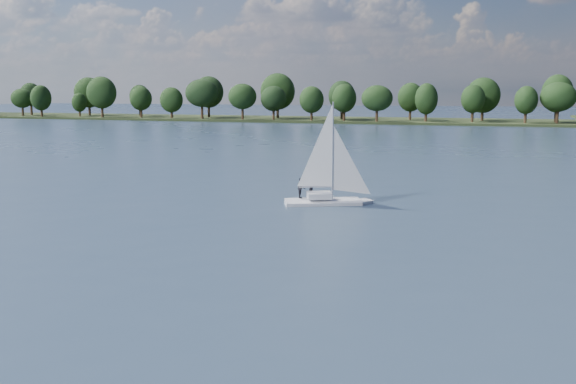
{
  "coord_description": "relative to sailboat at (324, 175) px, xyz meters",
  "views": [
    {
      "loc": [
        21.62,
        -9.42,
        10.56
      ],
      "look_at": [
        5.92,
        38.95,
        2.5
      ],
      "focal_mm": 40.0,
      "sensor_mm": 36.0,
      "label": 1
    }
  ],
  "objects": [
    {
      "name": "far_shore",
      "position": [
        -6.57,
        164.1,
        -2.79
      ],
      "size": [
        660.0,
        40.0,
        1.5
      ],
      "primitive_type": "cube",
      "color": "black",
      "rests_on": "ground"
    },
    {
      "name": "sailboat",
      "position": [
        0.0,
        0.0,
        0.0
      ],
      "size": [
        7.78,
        5.12,
        9.99
      ],
      "rotation": [
        0.0,
        0.0,
        0.43
      ],
      "color": "silver",
      "rests_on": "ground"
    },
    {
      "name": "treeline",
      "position": [
        -19.56,
        160.72,
        5.31
      ],
      "size": [
        561.95,
        74.15,
        17.71
      ],
      "color": "black",
      "rests_on": "ground"
    },
    {
      "name": "ground",
      "position": [
        -6.57,
        52.1,
        -2.79
      ],
      "size": [
        700.0,
        700.0,
        0.0
      ],
      "primitive_type": "plane",
      "color": "#233342",
      "rests_on": "ground"
    }
  ]
}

